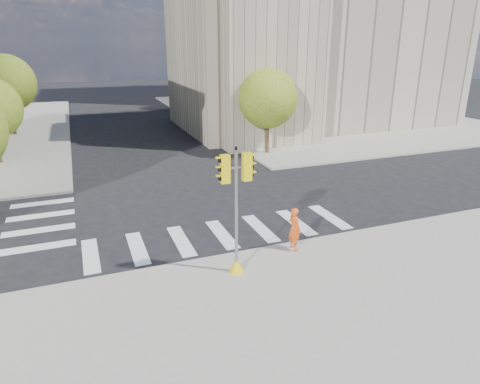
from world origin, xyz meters
name	(u,v)px	position (x,y,z in m)	size (l,w,h in m)	color
ground	(210,217)	(0.00, 0.00, 0.00)	(160.00, 160.00, 0.00)	black
sidewalk_near	(344,376)	(0.00, -11.00, 0.07)	(30.00, 14.00, 0.15)	gray
sidewalk_far_right	(307,112)	(20.00, 26.00, 0.07)	(28.00, 40.00, 0.15)	gray
civic_building	(307,48)	(15.59, 19.12, 7.26)	(26.00, 16.00, 19.39)	#A0977F
tree_lw_far	(6,83)	(-10.50, 24.00, 4.54)	(4.80, 4.80, 6.95)	#382616
tree_re_near	(268,99)	(7.50, 10.00, 4.05)	(4.20, 4.20, 6.16)	#382616
tree_re_mid	(215,81)	(7.50, 22.00, 4.35)	(4.60, 4.60, 6.66)	#382616
tree_re_far	(185,77)	(7.50, 34.00, 3.87)	(4.00, 4.00, 5.88)	#382616
lamp_near	(253,86)	(8.00, 14.00, 4.58)	(0.35, 0.18, 8.11)	black
lamp_far	(202,74)	(8.00, 28.00, 4.58)	(0.35, 0.18, 8.11)	black
traffic_signal	(236,222)	(-0.72, -5.42, 2.07)	(1.06, 0.56, 4.54)	yellow
photographer	(294,229)	(1.99, -4.60, 1.02)	(0.63, 0.42, 1.74)	#E95216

